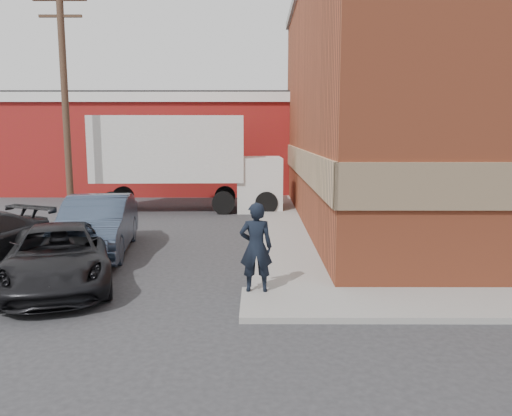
% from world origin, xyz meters
% --- Properties ---
extents(ground, '(90.00, 90.00, 0.00)m').
position_xyz_m(ground, '(0.00, 0.00, 0.00)').
color(ground, '#28282B').
rests_on(ground, ground).
extents(brick_building, '(14.25, 18.25, 9.36)m').
position_xyz_m(brick_building, '(8.50, 9.00, 4.68)').
color(brick_building, '#A9492B').
rests_on(brick_building, ground).
extents(sidewalk_west, '(1.80, 18.00, 0.12)m').
position_xyz_m(sidewalk_west, '(0.60, 9.00, 0.06)').
color(sidewalk_west, gray).
rests_on(sidewalk_west, ground).
extents(warehouse, '(16.30, 8.30, 5.60)m').
position_xyz_m(warehouse, '(-6.00, 20.00, 2.81)').
color(warehouse, maroon).
rests_on(warehouse, ground).
extents(utility_pole, '(2.00, 0.26, 9.00)m').
position_xyz_m(utility_pole, '(-7.50, 9.00, 4.75)').
color(utility_pole, '#4E3727').
rests_on(utility_pole, ground).
extents(man, '(0.69, 0.46, 1.88)m').
position_xyz_m(man, '(-0.20, -0.25, 1.06)').
color(man, black).
rests_on(man, sidewalk_south).
extents(sedan, '(2.35, 5.13, 1.63)m').
position_xyz_m(sedan, '(-4.71, 3.56, 0.82)').
color(sedan, '#334155').
rests_on(sedan, ground).
extents(suv_a, '(3.56, 5.26, 1.34)m').
position_xyz_m(suv_a, '(-4.62, 0.50, 0.67)').
color(suv_a, black).
rests_on(suv_a, ground).
extents(box_truck, '(8.42, 2.81, 4.12)m').
position_xyz_m(box_truck, '(-3.20, 11.53, 2.37)').
color(box_truck, silver).
rests_on(box_truck, ground).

